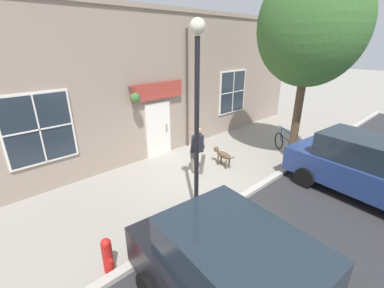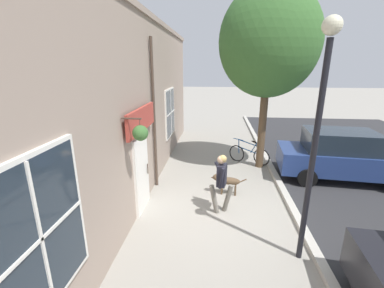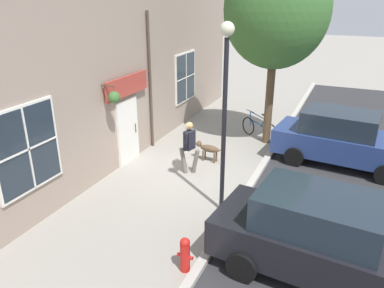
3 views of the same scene
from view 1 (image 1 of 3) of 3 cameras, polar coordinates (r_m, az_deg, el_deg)
name	(u,v)px [view 1 (image 1 of 3)]	position (r m, az deg, el deg)	size (l,w,h in m)	color
ground_plane	(198,173)	(8.89, 1.34, -6.38)	(90.00, 90.00, 0.00)	gray
storefront_facade	(155,86)	(9.79, -8.31, 12.58)	(0.95, 18.00, 5.35)	gray
pedestrian_walking	(198,146)	(8.45, 1.24, -0.54)	(0.68, 0.61, 1.65)	#6B665B
dog_on_leash	(223,155)	(9.26, 6.81, -2.36)	(1.10, 0.33, 0.66)	brown
street_tree_by_curb	(309,29)	(9.88, 24.56, 22.25)	(3.51, 3.16, 6.60)	brown
leaning_bicycle	(287,144)	(11.00, 20.40, 0.03)	(1.57, 0.83, 1.01)	black
parked_car_mid_block	(367,168)	(8.79, 34.30, -4.41)	(4.45, 2.24, 1.75)	navy
street_lamp	(197,98)	(5.64, 1.10, 10.10)	(0.32, 0.32, 4.64)	black
fire_hydrant	(107,255)	(5.59, -18.29, -22.32)	(0.34, 0.20, 0.77)	red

